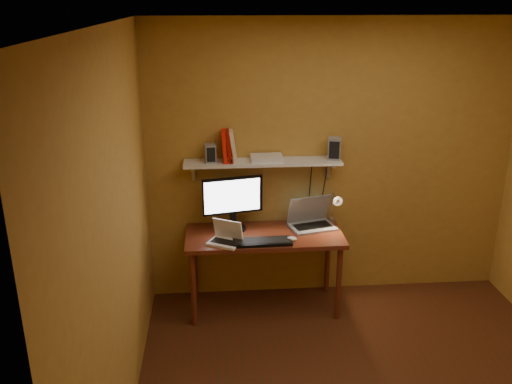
{
  "coord_description": "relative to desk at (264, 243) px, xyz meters",
  "views": [
    {
      "loc": [
        -1.08,
        -3.12,
        2.74
      ],
      "look_at": [
        -0.74,
        1.18,
        1.19
      ],
      "focal_mm": 38.0,
      "sensor_mm": 36.0,
      "label": 1
    }
  ],
  "objects": [
    {
      "name": "desk_lamp",
      "position": [
        0.66,
        0.13,
        0.29
      ],
      "size": [
        0.09,
        0.23,
        0.38
      ],
      "color": "silver",
      "rests_on": "desk"
    },
    {
      "name": "speaker_right",
      "position": [
        0.64,
        0.19,
        0.81
      ],
      "size": [
        0.13,
        0.13,
        0.2
      ],
      "primitive_type": "cube",
      "rotation": [
        0.0,
        0.0,
        -0.23
      ],
      "color": "gray",
      "rests_on": "wall_shelf"
    },
    {
      "name": "books",
      "position": [
        -0.3,
        0.2,
        0.85
      ],
      "size": [
        0.14,
        0.19,
        0.28
      ],
      "color": "red",
      "rests_on": "wall_shelf"
    },
    {
      "name": "speaker_left",
      "position": [
        -0.46,
        0.18,
        0.79
      ],
      "size": [
        0.1,
        0.1,
        0.16
      ],
      "primitive_type": "cube",
      "rotation": [
        0.0,
        0.0,
        0.13
      ],
      "color": "gray",
      "rests_on": "wall_shelf"
    },
    {
      "name": "laptop",
      "position": [
        0.44,
        0.15,
        0.16
      ],
      "size": [
        0.45,
        0.37,
        0.29
      ],
      "rotation": [
        0.0,
        0.0,
        0.25
      ],
      "color": "gray",
      "rests_on": "desk"
    },
    {
      "name": "wall_shelf",
      "position": [
        0.0,
        0.19,
        0.69
      ],
      "size": [
        1.4,
        0.25,
        0.21
      ],
      "color": "silver",
      "rests_on": "room"
    },
    {
      "name": "desk",
      "position": [
        0.0,
        0.0,
        0.0
      ],
      "size": [
        1.4,
        0.6,
        0.75
      ],
      "color": "maroon",
      "rests_on": "ground"
    },
    {
      "name": "mouse",
      "position": [
        0.22,
        -0.16,
        0.1
      ],
      "size": [
        0.11,
        0.08,
        0.04
      ],
      "primitive_type": "ellipsoid",
      "rotation": [
        0.0,
        0.0,
        -0.17
      ],
      "color": "white",
      "rests_on": "desk"
    },
    {
      "name": "netbook",
      "position": [
        -0.35,
        -0.15,
        0.14
      ],
      "size": [
        0.33,
        0.3,
        0.2
      ],
      "rotation": [
        0.0,
        0.0,
        -0.5
      ],
      "color": "white",
      "rests_on": "desk"
    },
    {
      "name": "keyboard",
      "position": [
        -0.03,
        -0.19,
        0.1
      ],
      "size": [
        0.51,
        0.18,
        0.03
      ],
      "primitive_type": "cube",
      "rotation": [
        0.0,
        0.0,
        0.02
      ],
      "color": "black",
      "rests_on": "desk"
    },
    {
      "name": "room",
      "position": [
        0.65,
        -1.28,
        0.64
      ],
      "size": [
        3.44,
        3.24,
        2.64
      ],
      "color": "#502214",
      "rests_on": "ground"
    },
    {
      "name": "router",
      "position": [
        0.04,
        0.2,
        0.73
      ],
      "size": [
        0.29,
        0.2,
        0.05
      ],
      "primitive_type": "cube",
      "rotation": [
        0.0,
        0.0,
        0.03
      ],
      "color": "white",
      "rests_on": "wall_shelf"
    },
    {
      "name": "shelf_camera",
      "position": [
        -0.29,
        0.13,
        0.74
      ],
      "size": [
        0.11,
        0.05,
        0.06
      ],
      "color": "silver",
      "rests_on": "wall_shelf"
    },
    {
      "name": "monitor",
      "position": [
        -0.27,
        0.13,
        0.36
      ],
      "size": [
        0.54,
        0.27,
        0.5
      ],
      "rotation": [
        0.0,
        0.0,
        0.2
      ],
      "color": "black",
      "rests_on": "desk"
    }
  ]
}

